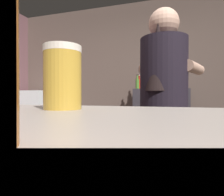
% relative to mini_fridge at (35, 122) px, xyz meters
% --- Properties ---
extents(wall_back, '(5.20, 0.10, 2.70)m').
position_rel_mini_fridge_xyz_m(wall_back, '(2.05, 0.45, 0.78)').
color(wall_back, brown).
rests_on(wall_back, ground).
extents(prep_counter, '(2.10, 0.60, 0.89)m').
position_rel_mini_fridge_xyz_m(prep_counter, '(2.40, -1.08, -0.13)').
color(prep_counter, '#483F31').
rests_on(prep_counter, ground).
extents(back_shelf, '(0.85, 0.36, 1.17)m').
position_rel_mini_fridge_xyz_m(back_shelf, '(2.25, 0.17, 0.01)').
color(back_shelf, '#363037').
rests_on(back_shelf, ground).
extents(mini_fridge, '(0.60, 0.58, 1.15)m').
position_rel_mini_fridge_xyz_m(mini_fridge, '(0.00, 0.00, 0.00)').
color(mini_fridge, white).
rests_on(mini_fridge, ground).
extents(bartender, '(0.50, 0.56, 1.70)m').
position_rel_mini_fridge_xyz_m(bartender, '(2.36, -1.54, 0.41)').
color(bartender, '#303241').
rests_on(bartender, ground).
extents(mixing_bowl, '(0.16, 0.16, 0.04)m').
position_rel_mini_fridge_xyz_m(mixing_bowl, '(1.96, -1.07, 0.34)').
color(mixing_bowl, '#CA4B29').
rests_on(mixing_bowl, prep_counter).
extents(chefs_knife, '(0.24, 0.06, 0.01)m').
position_rel_mini_fridge_xyz_m(chefs_knife, '(2.64, -1.13, 0.32)').
color(chefs_knife, silver).
rests_on(chefs_knife, prep_counter).
extents(pint_glass_far, '(0.07, 0.07, 0.12)m').
position_rel_mini_fridge_xyz_m(pint_glass_far, '(2.22, -2.67, 0.52)').
color(pint_glass_far, gold).
rests_on(pint_glass_far, bar_counter).
extents(bottle_hot_sauce, '(0.06, 0.06, 0.23)m').
position_rel_mini_fridge_xyz_m(bottle_hot_sauce, '(1.89, 0.10, 0.68)').
color(bottle_hot_sauce, '#4A7D2E').
rests_on(bottle_hot_sauce, back_shelf).
extents(bottle_vinegar, '(0.05, 0.05, 0.22)m').
position_rel_mini_fridge_xyz_m(bottle_vinegar, '(2.19, 0.18, 0.68)').
color(bottle_vinegar, '#567D2E').
rests_on(bottle_vinegar, back_shelf).
extents(bottle_olive_oil, '(0.05, 0.05, 0.23)m').
position_rel_mini_fridge_xyz_m(bottle_olive_oil, '(1.90, 0.21, 0.68)').
color(bottle_olive_oil, red).
rests_on(bottle_olive_oil, back_shelf).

